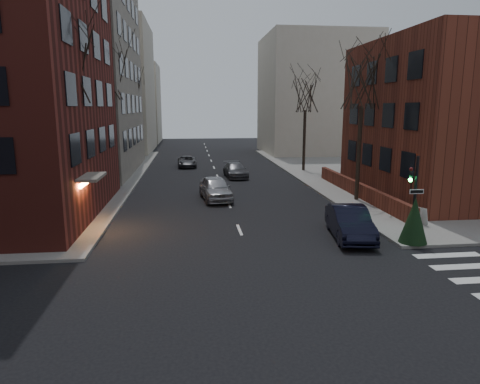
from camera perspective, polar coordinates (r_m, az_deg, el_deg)
The scene contains 21 objects.
ground at distance 11.83m, azimuth 7.10°, elevation -21.48°, with size 160.00×160.00×0.00m, color black.
building_left_tan at distance 46.62m, azimuth -26.30°, elevation 19.55°, with size 18.00×18.00×28.00m, color gray.
building_right_brick at distance 34.39m, azimuth 27.21°, elevation 8.56°, with size 12.00×14.00×11.00m, color maroon.
low_wall_right at distance 31.51m, azimuth 15.46°, elevation 0.36°, with size 0.35×16.00×1.00m, color maroon.
building_distant_la at distance 65.90m, azimuth -18.06°, elevation 12.99°, with size 14.00×16.00×18.00m, color beige.
building_distant_ra at distance 62.18m, azimuth 9.93°, elevation 12.58°, with size 14.00×14.00×16.00m, color beige.
building_distant_lb at distance 82.32m, azimuth -14.27°, elevation 11.34°, with size 10.00×12.00×14.00m, color beige.
traffic_signal at distance 21.83m, azimuth 22.08°, elevation -1.42°, with size 0.76×0.44×4.00m.
tree_left_a at distance 24.56m, azimuth -22.33°, elevation 15.32°, with size 4.18×4.18×10.26m.
tree_left_b at distance 36.29m, azimuth -17.23°, elevation 14.76°, with size 4.40×4.40×10.80m.
tree_left_c at distance 50.07m, azimuth -14.24°, elevation 12.80°, with size 3.96×3.96×9.72m.
tree_right_a at distance 29.91m, azimuth 16.03°, elevation 13.98°, with size 3.96×3.96×9.72m.
tree_right_b at distance 43.17m, azimuth 8.73°, elevation 12.72°, with size 3.74×3.74×9.18m.
streetlamp_near at distance 32.23m, azimuth -16.96°, elevation 6.95°, with size 0.36×0.36×6.28m.
streetlamp_far at distance 52.01m, azimuth -13.10°, elevation 8.60°, with size 0.36×0.36×6.28m.
parked_sedan at distance 21.85m, azimuth 14.41°, elevation -3.95°, with size 1.66×4.77×1.57m, color black.
car_lane_silver at distance 29.98m, azimuth -3.29°, elevation 0.52°, with size 1.91×4.74×1.62m, color #99999E.
car_lane_gray at distance 39.56m, azimuth -0.61°, elevation 2.94°, with size 1.86×4.58×1.33m, color #45464B.
car_lane_far at distance 46.79m, azimuth -7.08°, elevation 4.05°, with size 1.94×4.21×1.17m, color #3C3C41.
sandwich_board at distance 24.93m, azimuth 22.80°, elevation -2.99°, with size 0.42×0.59×0.96m, color silver.
evergreen_shrub at distance 21.48m, azimuth 22.21°, elevation -3.49°, with size 1.29×1.29×2.15m, color #16331E.
Camera 1 is at (-2.50, -9.65, 6.38)m, focal length 32.00 mm.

